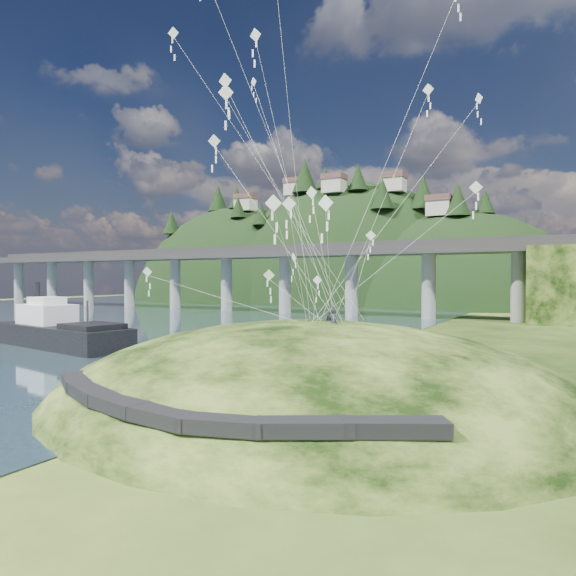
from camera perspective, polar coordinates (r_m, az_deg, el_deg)
The scene contains 9 objects.
ground at distance 35.99m, azimuth -10.44°, elevation -11.32°, with size 320.00×320.00×0.00m, color black.
grass_hill at distance 33.78m, azimuth 2.76°, elevation -14.76°, with size 36.00×32.00×13.00m.
footpath at distance 23.58m, azimuth -11.44°, elevation -12.80°, with size 22.29×5.84×0.83m.
bridge at distance 108.80m, azimuth 2.22°, elevation 2.17°, with size 160.00×11.00×15.00m.
far_ridge at distance 163.94m, azimuth 5.03°, elevation -4.18°, with size 153.00×70.00×94.50m.
work_barge at distance 63.24m, azimuth -24.18°, elevation -4.35°, with size 21.34×8.85×7.25m.
wooden_dock at distance 45.09m, azimuth -9.01°, elevation -8.13°, with size 15.89×8.04×1.15m.
kite_flyers at distance 32.61m, azimuth 4.89°, elevation -2.10°, with size 1.40×1.60×1.90m.
kite_swarm at distance 34.27m, azimuth 1.81°, elevation 15.37°, with size 20.09×17.79×19.94m.
Camera 1 is at (22.27, -27.19, 7.76)m, focal length 32.00 mm.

